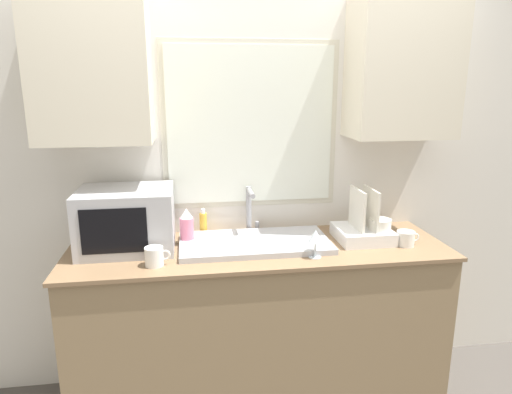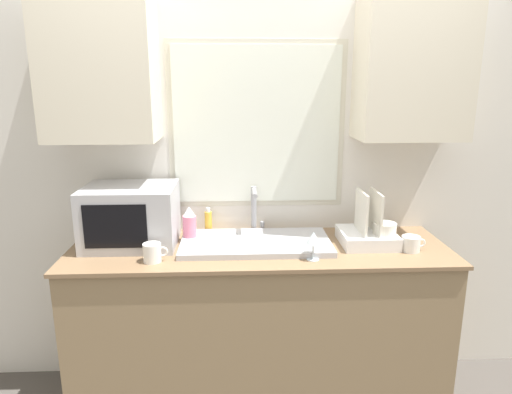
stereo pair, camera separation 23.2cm
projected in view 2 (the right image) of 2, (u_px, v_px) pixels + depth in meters
The scene contains 11 objects.
countertop at pixel (259, 325), 2.54m from camera, with size 2.00×0.64×0.93m.
wall_back at pixel (257, 147), 2.59m from camera, with size 6.00×0.38×2.60m.
sink_basin at pixel (256, 243), 2.43m from camera, with size 0.79×0.41×0.03m.
faucet at pixel (255, 206), 2.60m from camera, with size 0.08×0.18×0.27m.
microwave at pixel (131, 216), 2.43m from camera, with size 0.48×0.38×0.32m.
dish_rack at pixel (369, 233), 2.45m from camera, with size 0.29×0.29×0.29m.
spray_bottle at pixel (190, 225), 2.47m from camera, with size 0.07×0.07×0.20m.
soap_bottle at pixel (208, 221), 2.64m from camera, with size 0.04×0.04×0.15m.
mug_near_sink at pixel (153, 253), 2.21m from camera, with size 0.12×0.09×0.09m.
wine_glass at pixel (313, 239), 2.22m from camera, with size 0.07×0.07×0.14m.
mug_by_rack at pixel (411, 244), 2.35m from camera, with size 0.12×0.09×0.08m.
Camera 2 is at (-0.13, -1.98, 1.78)m, focal length 32.00 mm.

